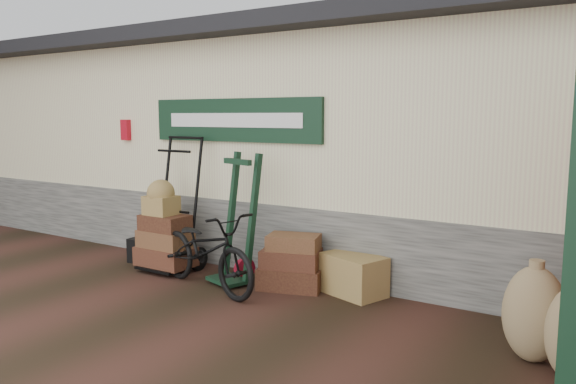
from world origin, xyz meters
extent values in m
plane|color=black|center=(0.00, 0.00, 0.00)|extent=(80.00, 80.00, 0.00)
cube|color=#4C4C47|center=(0.00, 2.75, 0.45)|extent=(14.00, 3.54, 0.90)
cube|color=beige|center=(0.00, 2.75, 1.95)|extent=(14.00, 3.50, 2.10)
cube|color=black|center=(0.00, 2.60, 3.10)|extent=(14.40, 4.10, 0.20)
cube|color=black|center=(-0.30, 0.97, 1.95)|extent=(2.60, 0.06, 0.55)
cube|color=white|center=(-0.30, 0.94, 1.95)|extent=(2.10, 0.01, 0.18)
cube|color=#B10C1C|center=(-2.30, 0.97, 1.80)|extent=(0.14, 0.10, 0.30)
cube|color=olive|center=(1.49, 0.83, 0.23)|extent=(0.80, 0.65, 0.45)
cube|color=black|center=(-1.59, 0.56, 0.17)|extent=(0.35, 0.31, 0.33)
imported|color=black|center=(-0.05, 0.08, 0.52)|extent=(1.05, 1.88, 1.03)
ellipsoid|color=olive|center=(3.50, 0.03, 0.40)|extent=(0.53, 0.46, 0.80)
camera|label=1|loc=(4.16, -4.75, 2.00)|focal=35.00mm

